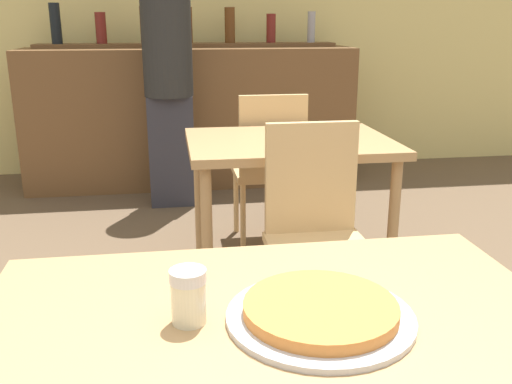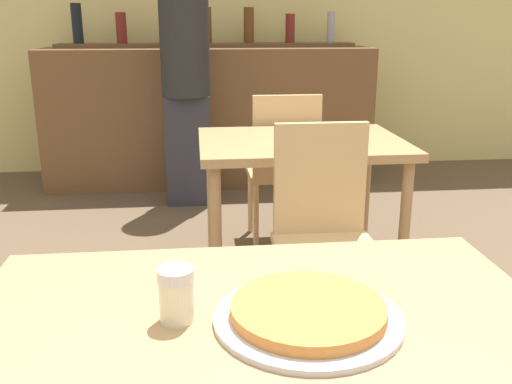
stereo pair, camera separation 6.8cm
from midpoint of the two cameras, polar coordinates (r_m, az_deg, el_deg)
wall_back at (r=5.15m, az=-4.68°, el=17.87°), size 8.00×0.05×2.80m
dining_table_near at (r=1.12m, az=2.65°, el=-17.40°), size 1.14×0.83×0.76m
dining_table_far at (r=2.76m, az=5.21°, el=3.29°), size 0.97×0.73×0.76m
bar_counter at (r=4.70m, az=-4.26°, el=7.54°), size 2.60×0.56×1.09m
bar_back_shelf at (r=4.78m, az=-4.99°, el=15.14°), size 2.39×0.24×0.34m
chair_far_side_front at (r=2.31m, az=7.66°, el=-3.22°), size 0.40×0.40×0.91m
chair_far_side_back at (r=3.30m, az=3.38°, el=3.07°), size 0.40×0.40×0.91m
pizza_tray at (r=1.10m, az=7.03°, el=-11.97°), size 0.36×0.36×0.04m
cheese_shaker at (r=1.09m, az=-6.18°, el=-10.16°), size 0.07×0.07×0.11m
person_standing at (r=4.08m, az=-6.54°, el=11.03°), size 0.34×0.34×1.66m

